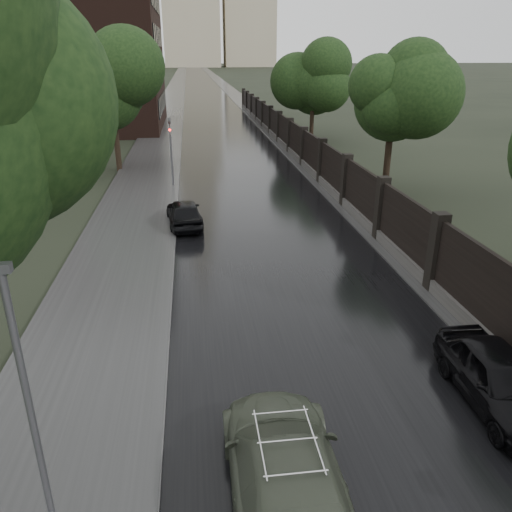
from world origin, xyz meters
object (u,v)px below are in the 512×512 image
object	(u,v)px
lamp_post	(35,430)
traffic_light	(171,147)
hatchback_left	(184,213)
tree_left_far	(111,89)
tree_right_b	(393,102)
volga_sedan	(286,476)
tree_right_c	(313,83)
car_right_near	(499,379)

from	to	relation	value
lamp_post	traffic_light	size ratio (longest dim) A/B	1.28
traffic_light	hatchback_left	bearing A→B (deg)	-84.42
hatchback_left	tree_left_far	bearing A→B (deg)	-75.95
tree_left_far	tree_right_b	bearing A→B (deg)	-27.30
tree_right_b	lamp_post	distance (m)	24.33
hatchback_left	tree_right_b	bearing A→B (deg)	-165.25
tree_right_b	hatchback_left	xyz separation A→B (m)	(-11.10, -4.17, -4.32)
hatchback_left	traffic_light	bearing A→B (deg)	-90.25
tree_left_far	tree_right_b	size ratio (longest dim) A/B	1.05
volga_sedan	hatchback_left	xyz separation A→B (m)	(-1.80, 15.68, -0.09)
lamp_post	tree_right_b	bearing A→B (deg)	57.82
tree_right_c	car_right_near	world-z (taller)	tree_right_c
traffic_light	volga_sedan	world-z (taller)	traffic_light
traffic_light	car_right_near	distance (m)	22.14
traffic_light	car_right_near	size ratio (longest dim) A/B	1.03
tree_right_c	lamp_post	xyz separation A→B (m)	(-12.90, -38.50, -2.28)
tree_left_far	traffic_light	xyz separation A→B (m)	(3.70, -5.01, -2.84)
lamp_post	car_right_near	bearing A→B (deg)	17.73
lamp_post	hatchback_left	xyz separation A→B (m)	(1.80, 16.33, -2.05)
tree_left_far	tree_right_b	world-z (taller)	tree_left_far
tree_right_b	lamp_post	bearing A→B (deg)	-122.18
tree_right_b	volga_sedan	xyz separation A→B (m)	(-9.30, -19.84, -4.23)
tree_left_far	hatchback_left	distance (m)	13.74
tree_right_b	tree_right_c	size ratio (longest dim) A/B	1.00
tree_right_c	hatchback_left	world-z (taller)	tree_right_c
hatchback_left	volga_sedan	bearing A→B (deg)	90.72
lamp_post	car_right_near	size ratio (longest dim) A/B	1.32
traffic_light	hatchback_left	distance (m)	7.41
tree_left_far	car_right_near	bearing A→B (deg)	-66.07
tree_left_far	hatchback_left	xyz separation A→B (m)	(4.40, -12.17, -4.62)
tree_right_c	car_right_near	bearing A→B (deg)	-96.55
tree_right_b	car_right_near	bearing A→B (deg)	-103.05
tree_left_far	tree_right_c	bearing A→B (deg)	32.83
volga_sedan	hatchback_left	world-z (taller)	volga_sedan
tree_left_far	car_right_near	world-z (taller)	tree_left_far
tree_left_far	traffic_light	bearing A→B (deg)	-53.53
traffic_light	volga_sedan	xyz separation A→B (m)	(2.50, -22.84, -1.68)
tree_right_c	car_right_near	distance (m)	36.18
tree_right_c	hatchback_left	distance (m)	25.17
volga_sedan	tree_right_b	bearing A→B (deg)	-114.29
tree_right_c	traffic_light	bearing A→B (deg)	-128.18
lamp_post	hatchback_left	bearing A→B (deg)	83.71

